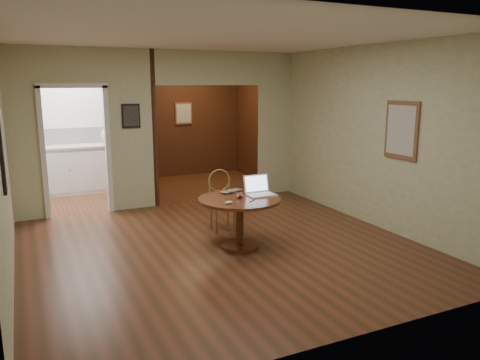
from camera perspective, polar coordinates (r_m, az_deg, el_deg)
name	(u,v)px	position (r m, az deg, el deg)	size (l,w,h in m)	color
floor	(223,248)	(6.24, -2.05, -8.32)	(5.00, 5.00, 0.00)	#462914
room_shell	(132,131)	(8.73, -13.09, 5.84)	(5.20, 7.50, 5.00)	white
dining_table	(240,211)	(6.12, -0.06, -3.80)	(1.08, 1.08, 0.67)	#5C2617
chair	(221,196)	(6.93, -2.32, -2.00)	(0.41, 0.41, 0.89)	olive
open_laptop	(259,190)	(6.27, 2.33, -1.18)	(0.37, 0.31, 0.26)	white
closed_laptop	(234,192)	(6.37, -0.77, -1.45)	(0.34, 0.22, 0.03)	silver
mouse	(229,202)	(5.78, -1.38, -2.75)	(0.10, 0.05, 0.04)	white
wine_glass	(240,195)	(6.05, -0.01, -1.86)	(0.08, 0.08, 0.09)	white
pen	(252,201)	(5.92, 1.45, -2.57)	(0.01, 0.01, 0.13)	#0C0D57
kitchen_cabinet	(77,169)	(9.78, -19.30, 1.27)	(2.06, 0.60, 0.94)	white
grocery_bag	(109,136)	(9.78, -15.66, 5.24)	(0.33, 0.28, 0.33)	#C1B28D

